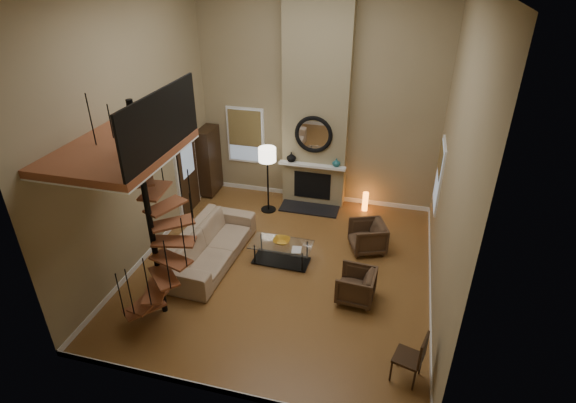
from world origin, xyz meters
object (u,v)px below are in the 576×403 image
(armchair_far, at_px, (359,286))
(side_chair, at_px, (414,356))
(hutch, at_px, (209,161))
(armchair_near, at_px, (370,236))
(floor_lamp, at_px, (267,160))
(accent_lamp, at_px, (365,202))
(coffee_table, at_px, (281,250))
(sofa, at_px, (211,244))

(armchair_far, height_order, side_chair, side_chair)
(hutch, bearing_deg, armchair_near, -20.37)
(armchair_near, distance_m, side_chair, 3.54)
(armchair_far, bearing_deg, floor_lamp, -133.45)
(floor_lamp, xyz_separation_m, accent_lamp, (2.40, 0.63, -1.16))
(hutch, bearing_deg, coffee_table, -43.75)
(accent_lamp, xyz_separation_m, side_chair, (1.29, -5.15, 0.28))
(coffee_table, height_order, side_chair, side_chair)
(accent_lamp, bearing_deg, sofa, -134.78)
(hutch, bearing_deg, floor_lamp, -16.89)
(armchair_far, height_order, floor_lamp, floor_lamp)
(coffee_table, distance_m, side_chair, 3.73)
(armchair_far, relative_size, accent_lamp, 1.38)
(floor_lamp, bearing_deg, coffee_table, -66.10)
(sofa, bearing_deg, floor_lamp, -11.05)
(accent_lamp, height_order, side_chair, side_chair)
(hutch, xyz_separation_m, coffee_table, (2.71, -2.60, -0.67))
(armchair_far, bearing_deg, hutch, -123.72)
(coffee_table, xyz_separation_m, floor_lamp, (-0.91, 2.05, 1.13))
(armchair_near, height_order, coffee_table, armchair_near)
(armchair_far, xyz_separation_m, coffee_table, (-1.76, 0.84, -0.07))
(floor_lamp, bearing_deg, side_chair, -50.82)
(hutch, xyz_separation_m, floor_lamp, (1.81, -0.55, 0.46))
(coffee_table, xyz_separation_m, side_chair, (2.78, -2.47, 0.24))
(floor_lamp, bearing_deg, sofa, -103.52)
(floor_lamp, bearing_deg, accent_lamp, 14.64)
(side_chair, bearing_deg, hutch, 137.28)
(hutch, bearing_deg, armchair_far, -37.51)
(armchair_near, bearing_deg, side_chair, -5.27)
(hutch, height_order, floor_lamp, hutch)
(armchair_near, relative_size, accent_lamp, 1.46)
(hutch, height_order, side_chair, hutch)
(accent_lamp, bearing_deg, armchair_far, -85.59)
(hutch, height_order, sofa, hutch)
(armchair_far, bearing_deg, armchair_near, -177.22)
(sofa, relative_size, armchair_near, 3.59)
(hutch, relative_size, side_chair, 1.95)
(coffee_table, bearing_deg, side_chair, -41.68)
(sofa, bearing_deg, side_chair, -114.45)
(armchair_near, relative_size, floor_lamp, 0.42)
(sofa, xyz_separation_m, armchair_near, (3.27, 1.24, -0.04))
(coffee_table, bearing_deg, sofa, -168.00)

